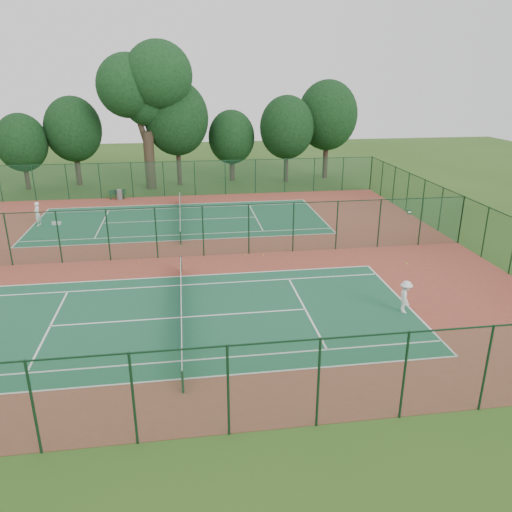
# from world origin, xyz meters

# --- Properties ---
(ground) EXTENTS (120.00, 120.00, 0.00)m
(ground) POSITION_xyz_m (0.00, 0.00, 0.00)
(ground) COLOR #2E5119
(ground) RESTS_ON ground
(red_pad) EXTENTS (40.00, 36.00, 0.01)m
(red_pad) POSITION_xyz_m (0.00, 0.00, 0.01)
(red_pad) COLOR brown
(red_pad) RESTS_ON ground
(court_near) EXTENTS (23.77, 10.97, 0.01)m
(court_near) POSITION_xyz_m (0.00, -9.00, 0.01)
(court_near) COLOR #1B5739
(court_near) RESTS_ON red_pad
(court_far) EXTENTS (23.77, 10.97, 0.01)m
(court_far) POSITION_xyz_m (0.00, 9.00, 0.01)
(court_far) COLOR #1B5739
(court_far) RESTS_ON red_pad
(fence_north) EXTENTS (40.00, 0.09, 3.50)m
(fence_north) POSITION_xyz_m (0.00, 18.00, 1.76)
(fence_north) COLOR #16442C
(fence_north) RESTS_ON ground
(fence_south) EXTENTS (40.00, 0.09, 3.50)m
(fence_south) POSITION_xyz_m (0.00, -18.00, 1.76)
(fence_south) COLOR #1A4F30
(fence_south) RESTS_ON ground
(fence_east) EXTENTS (0.09, 36.00, 3.50)m
(fence_east) POSITION_xyz_m (20.00, 0.00, 1.76)
(fence_east) COLOR #194D28
(fence_east) RESTS_ON ground
(fence_divider) EXTENTS (40.00, 0.09, 3.50)m
(fence_divider) POSITION_xyz_m (0.00, 0.00, 1.76)
(fence_divider) COLOR #194C2F
(fence_divider) RESTS_ON ground
(tennis_net_near) EXTENTS (0.10, 12.90, 0.97)m
(tennis_net_near) POSITION_xyz_m (0.00, -9.00, 0.54)
(tennis_net_near) COLOR #12331C
(tennis_net_near) RESTS_ON ground
(tennis_net_far) EXTENTS (0.10, 12.90, 0.97)m
(tennis_net_far) POSITION_xyz_m (0.00, 9.00, 0.54)
(tennis_net_far) COLOR #153A21
(tennis_net_far) RESTS_ON ground
(player_near) EXTENTS (0.83, 1.21, 1.72)m
(player_near) POSITION_xyz_m (11.38, -10.05, 0.88)
(player_near) COLOR white
(player_near) RESTS_ON court_near
(player_far) EXTENTS (0.59, 0.78, 1.94)m
(player_far) POSITION_xyz_m (-11.38, 9.07, 0.99)
(player_far) COLOR white
(player_far) RESTS_ON court_far
(trash_bin) EXTENTS (0.61, 0.61, 0.99)m
(trash_bin) POSITION_xyz_m (-5.84, 17.19, 0.50)
(trash_bin) COLOR gray
(trash_bin) RESTS_ON red_pad
(bench) EXTENTS (1.62, 0.80, 0.96)m
(bench) POSITION_xyz_m (-6.09, 17.53, 0.51)
(bench) COLOR #11331C
(bench) RESTS_ON red_pad
(kit_bag) EXTENTS (0.73, 0.38, 0.26)m
(kit_bag) POSITION_xyz_m (-10.03, 9.09, 0.14)
(kit_bag) COLOR silver
(kit_bag) RESTS_ON red_pad
(stray_ball_a) EXTENTS (0.07, 0.07, 0.07)m
(stray_ball_a) POSITION_xyz_m (4.34, -0.43, 0.04)
(stray_ball_a) COLOR #B7D431
(stray_ball_a) RESTS_ON red_pad
(stray_ball_b) EXTENTS (0.07, 0.07, 0.07)m
(stray_ball_b) POSITION_xyz_m (5.52, -0.61, 0.05)
(stray_ball_b) COLOR #D7F438
(stray_ball_b) RESTS_ON red_pad
(stray_ball_c) EXTENTS (0.06, 0.06, 0.06)m
(stray_ball_c) POSITION_xyz_m (-2.70, -0.78, 0.04)
(stray_ball_c) COLOR gold
(stray_ball_c) RESTS_ON red_pad
(big_tree) EXTENTS (9.68, 7.08, 14.87)m
(big_tree) POSITION_xyz_m (-2.92, 22.25, 10.53)
(big_tree) COLOR #33271C
(big_tree) RESTS_ON ground
(evergreen_row) EXTENTS (39.00, 5.00, 12.00)m
(evergreen_row) POSITION_xyz_m (0.50, 24.25, 0.00)
(evergreen_row) COLOR black
(evergreen_row) RESTS_ON ground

